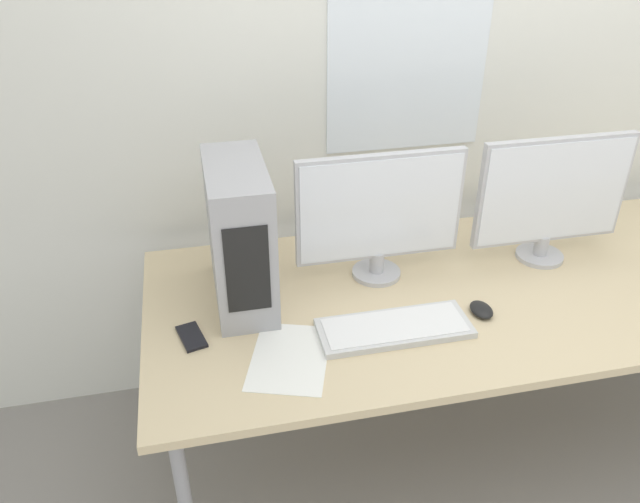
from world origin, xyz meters
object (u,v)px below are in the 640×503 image
mouse (481,310)px  cell_phone (192,337)px  pc_tower (240,235)px  monitor_right_near (552,196)px  keyboard (394,328)px  monitor_main (380,213)px

mouse → cell_phone: mouse is taller
mouse → cell_phone: (-0.88, 0.07, -0.01)m
pc_tower → monitor_right_near: size_ratio=0.84×
monitor_right_near → mouse: size_ratio=5.73×
monitor_right_near → mouse: bearing=-142.9°
monitor_right_near → keyboard: monitor_right_near is taller
pc_tower → monitor_right_near: (1.05, 0.01, 0.02)m
keyboard → cell_phone: bearing=170.8°
cell_phone → monitor_main: bearing=4.0°
cell_phone → pc_tower: bearing=31.5°
keyboard → mouse: size_ratio=4.86×
monitor_right_near → monitor_main: bearing=178.3°
monitor_right_near → cell_phone: bearing=-171.1°
monitor_main → mouse: size_ratio=5.85×
keyboard → mouse: 0.29m
pc_tower → keyboard: (0.41, -0.28, -0.21)m
monitor_main → mouse: 0.44m
monitor_main → monitor_right_near: 0.60m
keyboard → mouse: (0.29, 0.03, 0.00)m
pc_tower → monitor_right_near: pc_tower is taller
keyboard → cell_phone: 0.60m
mouse → cell_phone: bearing=175.6°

